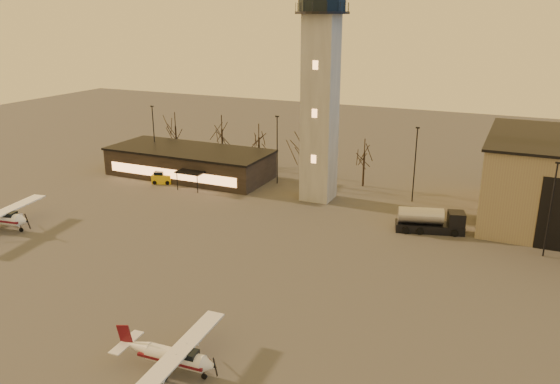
% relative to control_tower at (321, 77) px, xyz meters
% --- Properties ---
extents(ground, '(220.00, 220.00, 0.00)m').
position_rel_control_tower_xyz_m(ground, '(0.00, -30.00, -16.33)').
color(ground, '#3D3A38').
rests_on(ground, ground).
extents(control_tower, '(6.80, 6.80, 32.60)m').
position_rel_control_tower_xyz_m(control_tower, '(0.00, 0.00, 0.00)').
color(control_tower, gray).
rests_on(control_tower, ground).
extents(terminal, '(25.40, 12.20, 4.30)m').
position_rel_control_tower_xyz_m(terminal, '(-21.99, 1.98, -14.17)').
color(terminal, black).
rests_on(terminal, ground).
extents(light_poles, '(58.50, 12.25, 10.14)m').
position_rel_control_tower_xyz_m(light_poles, '(0.50, 1.00, -10.92)').
color(light_poles, black).
rests_on(light_poles, ground).
extents(tree_row, '(37.20, 9.20, 8.80)m').
position_rel_control_tower_xyz_m(tree_row, '(-13.70, 9.16, -10.39)').
color(tree_row, black).
rests_on(tree_row, ground).
extents(cessna_front, '(8.32, 10.51, 2.90)m').
position_rel_control_tower_xyz_m(cessna_front, '(4.61, -39.96, -15.34)').
color(cessna_front, silver).
rests_on(cessna_front, ground).
extents(cessna_rear, '(9.88, 12.45, 3.42)m').
position_rel_control_tower_xyz_m(cessna_rear, '(-29.36, -26.03, -15.16)').
color(cessna_rear, white).
rests_on(cessna_rear, ground).
extents(fuel_truck, '(7.99, 4.13, 2.85)m').
position_rel_control_tower_xyz_m(fuel_truck, '(15.97, -6.01, -15.20)').
color(fuel_truck, black).
rests_on(fuel_truck, ground).
extents(service_cart, '(3.24, 2.61, 1.83)m').
position_rel_control_tower_xyz_m(service_cart, '(-23.71, -3.02, -15.63)').
color(service_cart, '#E5B70D').
rests_on(service_cart, ground).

